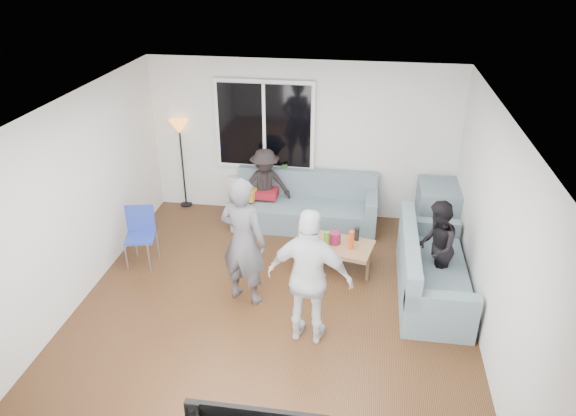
% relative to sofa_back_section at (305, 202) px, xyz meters
% --- Properties ---
extents(floor, '(5.00, 5.50, 0.04)m').
position_rel_sofa_back_section_xyz_m(floor, '(-0.12, -2.27, -0.45)').
color(floor, '#56351C').
rests_on(floor, ground).
extents(ceiling, '(5.00, 5.50, 0.04)m').
position_rel_sofa_back_section_xyz_m(ceiling, '(-0.12, -2.27, 2.20)').
color(ceiling, white).
rests_on(ceiling, ground).
extents(wall_back, '(5.00, 0.04, 2.60)m').
position_rel_sofa_back_section_xyz_m(wall_back, '(-0.12, 0.50, 0.88)').
color(wall_back, silver).
rests_on(wall_back, ground).
extents(wall_front, '(5.00, 0.04, 2.60)m').
position_rel_sofa_back_section_xyz_m(wall_front, '(-0.12, -5.04, 0.88)').
color(wall_front, silver).
rests_on(wall_front, ground).
extents(wall_left, '(0.04, 5.50, 2.60)m').
position_rel_sofa_back_section_xyz_m(wall_left, '(-2.64, -2.27, 0.88)').
color(wall_left, silver).
rests_on(wall_left, ground).
extents(wall_right, '(0.04, 5.50, 2.60)m').
position_rel_sofa_back_section_xyz_m(wall_right, '(2.40, -2.27, 0.88)').
color(wall_right, silver).
rests_on(wall_right, ground).
extents(window_frame, '(1.62, 0.06, 1.47)m').
position_rel_sofa_back_section_xyz_m(window_frame, '(-0.72, 0.42, 1.12)').
color(window_frame, white).
rests_on(window_frame, wall_back).
extents(window_glass, '(1.50, 0.02, 1.35)m').
position_rel_sofa_back_section_xyz_m(window_glass, '(-0.72, 0.38, 1.12)').
color(window_glass, black).
rests_on(window_glass, window_frame).
extents(window_mullion, '(0.05, 0.03, 1.35)m').
position_rel_sofa_back_section_xyz_m(window_mullion, '(-0.72, 0.37, 1.12)').
color(window_mullion, white).
rests_on(window_mullion, window_frame).
extents(radiator, '(1.30, 0.12, 0.62)m').
position_rel_sofa_back_section_xyz_m(radiator, '(-0.72, 0.38, -0.11)').
color(radiator, silver).
rests_on(radiator, floor).
extents(potted_plant, '(0.18, 0.15, 0.32)m').
position_rel_sofa_back_section_xyz_m(potted_plant, '(-0.42, 0.35, 0.35)').
color(potted_plant, '#346026').
rests_on(potted_plant, radiator).
extents(vase, '(0.16, 0.16, 0.16)m').
position_rel_sofa_back_section_xyz_m(vase, '(-0.99, 0.35, 0.27)').
color(vase, silver).
rests_on(vase, radiator).
extents(sofa_back_section, '(2.30, 0.85, 0.85)m').
position_rel_sofa_back_section_xyz_m(sofa_back_section, '(0.00, 0.00, 0.00)').
color(sofa_back_section, slate).
rests_on(sofa_back_section, floor).
extents(sofa_right_section, '(2.00, 0.85, 0.85)m').
position_rel_sofa_back_section_xyz_m(sofa_right_section, '(1.90, -1.62, 0.00)').
color(sofa_right_section, slate).
rests_on(sofa_right_section, floor).
extents(sofa_corner, '(0.85, 0.85, 0.85)m').
position_rel_sofa_back_section_xyz_m(sofa_corner, '(2.20, 0.00, 0.00)').
color(sofa_corner, slate).
rests_on(sofa_corner, floor).
extents(cushion_yellow, '(0.42, 0.37, 0.14)m').
position_rel_sofa_back_section_xyz_m(cushion_yellow, '(-0.99, -0.02, 0.09)').
color(cushion_yellow, gold).
rests_on(cushion_yellow, sofa_back_section).
extents(cushion_red, '(0.37, 0.31, 0.13)m').
position_rel_sofa_back_section_xyz_m(cushion_red, '(-0.64, 0.06, 0.09)').
color(cushion_red, maroon).
rests_on(cushion_red, sofa_back_section).
extents(coffee_table, '(1.20, 0.82, 0.40)m').
position_rel_sofa_back_section_xyz_m(coffee_table, '(0.55, -1.20, -0.22)').
color(coffee_table, '#A3754F').
rests_on(coffee_table, floor).
extents(pitcher, '(0.17, 0.17, 0.17)m').
position_rel_sofa_back_section_xyz_m(pitcher, '(0.57, -1.19, 0.06)').
color(pitcher, maroon).
rests_on(pitcher, coffee_table).
extents(side_chair, '(0.49, 0.49, 0.86)m').
position_rel_sofa_back_section_xyz_m(side_chair, '(-2.17, -1.52, 0.01)').
color(side_chair, '#24379C').
rests_on(side_chair, floor).
extents(floor_lamp, '(0.32, 0.32, 1.56)m').
position_rel_sofa_back_section_xyz_m(floor_lamp, '(-2.17, 0.42, 0.36)').
color(floor_lamp, orange).
rests_on(floor_lamp, floor).
extents(player_left, '(0.72, 0.58, 1.72)m').
position_rel_sofa_back_section_xyz_m(player_left, '(-0.52, -2.11, 0.44)').
color(player_left, '#47474C').
rests_on(player_left, floor).
extents(player_right, '(1.03, 0.54, 1.68)m').
position_rel_sofa_back_section_xyz_m(player_right, '(0.39, -2.75, 0.42)').
color(player_right, silver).
rests_on(player_right, floor).
extents(spectator_right, '(0.56, 0.68, 1.30)m').
position_rel_sofa_back_section_xyz_m(spectator_right, '(1.90, -1.54, 0.23)').
color(spectator_right, black).
rests_on(spectator_right, floor).
extents(spectator_back, '(0.94, 0.72, 1.28)m').
position_rel_sofa_back_section_xyz_m(spectator_back, '(-0.66, 0.03, 0.21)').
color(spectator_back, black).
rests_on(spectator_back, floor).
extents(bottle_b, '(0.08, 0.08, 0.26)m').
position_rel_sofa_back_section_xyz_m(bottle_b, '(0.46, -1.35, 0.10)').
color(bottle_b, '#489B1C').
rests_on(bottle_b, coffee_table).
extents(bottle_e, '(0.07, 0.07, 0.20)m').
position_rel_sofa_back_section_xyz_m(bottle_e, '(0.87, -1.06, 0.07)').
color(bottle_e, black).
rests_on(bottle_e, coffee_table).
extents(bottle_d, '(0.07, 0.07, 0.27)m').
position_rel_sofa_back_section_xyz_m(bottle_d, '(0.80, -1.31, 0.11)').
color(bottle_d, '#FF4C16').
rests_on(bottle_d, coffee_table).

